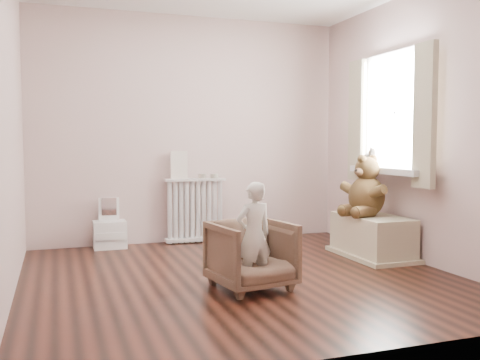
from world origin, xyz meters
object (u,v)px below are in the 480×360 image
object	(u,v)px
child	(254,235)
plush_cat	(369,157)
toy_vanity	(110,223)
toy_bench	(372,237)
teddy_bear	(367,190)
radiator	(195,209)
armchair	(252,255)

from	to	relation	value
child	plush_cat	distance (m)	2.08
toy_vanity	toy_bench	bearing A→B (deg)	-28.17
toy_bench	teddy_bear	world-z (taller)	teddy_bear
toy_bench	plush_cat	bearing A→B (deg)	65.22
plush_cat	teddy_bear	bearing A→B (deg)	-140.06
radiator	armchair	size ratio (longest dim) A/B	1.25
armchair	plush_cat	xyz separation A→B (m)	(1.70, 1.02, 0.73)
radiator	child	distance (m)	2.11
toy_vanity	toy_bench	size ratio (longest dim) A/B	0.62
plush_cat	toy_vanity	bearing A→B (deg)	143.95
radiator	plush_cat	size ratio (longest dim) A/B	3.13
toy_vanity	plush_cat	world-z (taller)	plush_cat
radiator	toy_vanity	xyz separation A→B (m)	(-0.97, -0.03, -0.11)
toy_vanity	toy_bench	xyz separation A→B (m)	(2.46, -1.32, -0.08)
toy_vanity	radiator	bearing A→B (deg)	1.77
radiator	toy_vanity	distance (m)	0.98
radiator	plush_cat	world-z (taller)	plush_cat
armchair	plush_cat	world-z (taller)	plush_cat
toy_vanity	toy_bench	world-z (taller)	toy_vanity
teddy_bear	toy_bench	bearing A→B (deg)	-52.17
child	toy_bench	size ratio (longest dim) A/B	0.93
child	teddy_bear	world-z (taller)	teddy_bear
toy_bench	radiator	bearing A→B (deg)	137.91
toy_bench	plush_cat	distance (m)	0.87
plush_cat	radiator	bearing A→B (deg)	132.64
child	plush_cat	bearing A→B (deg)	-157.62
toy_bench	armchair	bearing A→B (deg)	-155.44
toy_bench	plush_cat	size ratio (longest dim) A/B	3.76
radiator	toy_bench	distance (m)	2.02
toy_vanity	plush_cat	bearing A→B (deg)	-21.30
armchair	toy_bench	world-z (taller)	armchair
radiator	teddy_bear	distance (m)	1.97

